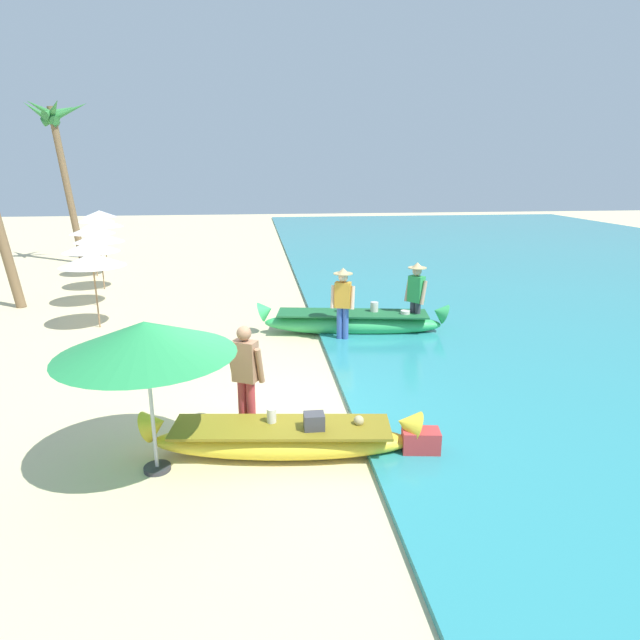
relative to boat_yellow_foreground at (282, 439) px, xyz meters
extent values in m
plane|color=beige|center=(-0.14, 1.17, -0.26)|extent=(80.00, 80.00, 0.00)
ellipsoid|color=yellow|center=(-0.01, 0.00, -0.04)|extent=(3.71, 1.20, 0.44)
cone|color=yellow|center=(-1.77, 0.22, 0.23)|extent=(0.47, 0.50, 0.52)
cone|color=yellow|center=(1.75, -0.21, 0.23)|extent=(0.47, 0.50, 0.52)
cube|color=olive|center=(-0.01, 0.00, 0.18)|extent=(3.13, 1.14, 0.04)
sphere|color=tan|center=(1.08, -0.07, 0.25)|extent=(0.15, 0.15, 0.15)
cube|color=#424247|center=(0.44, -0.14, 0.30)|extent=(0.29, 0.24, 0.25)
cylinder|color=silver|center=(-0.14, 0.14, 0.29)|extent=(0.13, 0.13, 0.23)
ellipsoid|color=#38B760|center=(2.02, 5.56, 0.01)|extent=(4.40, 1.53, 0.53)
cone|color=#38B760|center=(-0.06, 5.91, 0.32)|extent=(0.51, 0.56, 0.56)
cone|color=#38B760|center=(4.10, 5.21, 0.32)|extent=(0.51, 0.56, 0.56)
cube|color=#1E6435|center=(2.02, 5.56, 0.27)|extent=(3.72, 1.43, 0.04)
cylinder|color=silver|center=(3.26, 5.28, 0.32)|extent=(0.23, 0.23, 0.10)
cylinder|color=silver|center=(2.57, 5.59, 0.40)|extent=(0.20, 0.20, 0.26)
cylinder|color=#B74C38|center=(1.82, 5.61, 0.44)|extent=(0.16, 0.16, 0.33)
cylinder|color=#3D5BA8|center=(1.74, 4.92, 0.16)|extent=(0.14, 0.14, 0.85)
cylinder|color=#3D5BA8|center=(1.61, 4.96, 0.16)|extent=(0.14, 0.14, 0.85)
cube|color=gold|center=(1.68, 4.94, 0.89)|extent=(0.41, 0.32, 0.59)
cylinder|color=beige|center=(1.89, 4.85, 0.84)|extent=(0.15, 0.22, 0.54)
cylinder|color=beige|center=(1.45, 5.00, 0.84)|extent=(0.15, 0.22, 0.54)
sphere|color=beige|center=(1.68, 4.94, 1.30)|extent=(0.22, 0.22, 0.22)
cylinder|color=tan|center=(1.68, 4.94, 1.38)|extent=(0.44, 0.44, 0.02)
cone|color=tan|center=(1.68, 4.94, 1.45)|extent=(0.26, 0.26, 0.12)
cylinder|color=#B2383D|center=(-0.56, 0.78, 0.17)|extent=(0.14, 0.14, 0.86)
cylinder|color=#B2383D|center=(-0.43, 0.72, 0.17)|extent=(0.14, 0.14, 0.86)
cube|color=#9E7051|center=(-0.49, 0.75, 0.91)|extent=(0.42, 0.36, 0.63)
cylinder|color=#9E7051|center=(-0.69, 0.87, 0.86)|extent=(0.17, 0.22, 0.57)
cylinder|color=#9E7051|center=(-0.28, 0.66, 0.86)|extent=(0.17, 0.22, 0.57)
sphere|color=#9E7051|center=(-0.49, 0.75, 1.35)|extent=(0.22, 0.22, 0.22)
cylinder|color=#333842|center=(3.57, 5.29, 0.15)|extent=(0.14, 0.14, 0.83)
cylinder|color=#333842|center=(3.49, 5.40, 0.15)|extent=(0.14, 0.14, 0.83)
cube|color=green|center=(3.53, 5.34, 0.88)|extent=(0.39, 0.42, 0.63)
cylinder|color=tan|center=(3.65, 5.15, 0.83)|extent=(0.22, 0.20, 0.58)
cylinder|color=tan|center=(3.37, 5.51, 0.83)|extent=(0.22, 0.20, 0.58)
sphere|color=tan|center=(3.53, 5.34, 1.32)|extent=(0.22, 0.22, 0.22)
cylinder|color=tan|center=(3.53, 5.34, 1.40)|extent=(0.44, 0.44, 0.02)
cone|color=tan|center=(3.53, 5.34, 1.47)|extent=(0.26, 0.26, 0.12)
cylinder|color=#B7B7BC|center=(-1.71, -0.19, 0.78)|extent=(0.05, 0.05, 2.08)
cone|color=#28934C|center=(-1.71, -0.19, 1.62)|extent=(2.29, 2.29, 0.44)
cylinder|color=#333338|center=(-1.71, -0.19, -0.23)|extent=(0.36, 0.36, 0.06)
cylinder|color=#8E6B47|center=(-4.31, 6.93, 0.69)|extent=(0.04, 0.04, 1.90)
cone|color=silver|center=(-4.31, 6.93, 1.49)|extent=(1.60, 1.60, 0.32)
cylinder|color=#8E6B47|center=(-5.01, 9.35, 0.69)|extent=(0.04, 0.04, 1.90)
cone|color=silver|center=(-5.01, 9.35, 1.49)|extent=(1.60, 1.60, 0.32)
cylinder|color=#8E6B47|center=(-5.36, 11.57, 0.69)|extent=(0.04, 0.04, 1.90)
cone|color=silver|center=(-5.36, 11.57, 1.49)|extent=(1.60, 1.60, 0.32)
cylinder|color=#8E6B47|center=(-6.24, 14.00, 0.69)|extent=(0.04, 0.04, 1.90)
cone|color=silver|center=(-6.24, 14.00, 1.49)|extent=(1.60, 1.60, 0.32)
cylinder|color=#8E6B47|center=(-6.49, 16.47, 0.69)|extent=(0.04, 0.04, 1.90)
cone|color=silver|center=(-6.49, 16.47, 1.49)|extent=(1.60, 1.60, 0.32)
cylinder|color=#8E6B47|center=(-7.40, 18.74, 0.69)|extent=(0.04, 0.04, 1.90)
cone|color=silver|center=(-7.40, 18.74, 1.49)|extent=(1.60, 1.60, 0.32)
cylinder|color=#8E6B47|center=(-7.86, 21.22, 0.69)|extent=(0.04, 0.04, 1.90)
cone|color=silver|center=(-7.86, 21.22, 1.49)|extent=(1.60, 1.60, 0.32)
cylinder|color=brown|center=(-7.89, 17.04, 2.88)|extent=(0.80, 0.28, 6.31)
cone|color=#337F3D|center=(-7.63, 17.09, 5.80)|extent=(1.91, 0.52, 1.08)
cone|color=#337F3D|center=(-7.96, 17.48, 5.89)|extent=(1.03, 1.76, 0.82)
cone|color=#337F3D|center=(-8.43, 17.46, 5.82)|extent=(1.32, 1.72, 1.03)
cone|color=#337F3D|center=(-8.55, 17.01, 5.74)|extent=(1.40, 0.48, 1.13)
cone|color=#337F3D|center=(-8.35, 16.71, 5.88)|extent=(1.05, 1.44, 0.85)
cone|color=#337F3D|center=(-7.91, 16.64, 5.87)|extent=(1.19, 1.69, 0.90)
cube|color=#C63838|center=(1.93, -0.29, -0.05)|extent=(0.56, 0.38, 0.42)
camera|label=1|loc=(-0.30, -6.83, 3.69)|focal=30.06mm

